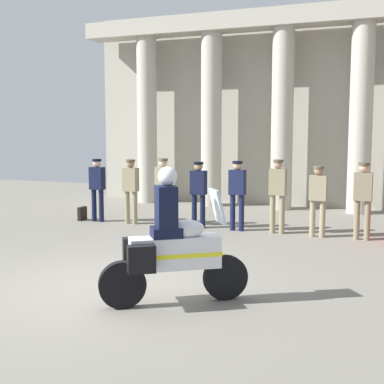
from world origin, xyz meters
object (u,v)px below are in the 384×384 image
(officer_in_row_2, at_px, (163,186))
(officer_in_row_5, at_px, (278,190))
(motorcycle_with_rider, at_px, (170,247))
(officer_in_row_4, at_px, (237,190))
(officer_in_row_0, at_px, (97,185))
(officer_in_row_7, at_px, (363,195))
(officer_in_row_6, at_px, (318,195))
(briefcase_on_ground, at_px, (82,214))
(officer_in_row_3, at_px, (198,189))
(officer_in_row_1, at_px, (131,186))

(officer_in_row_2, relative_size, officer_in_row_5, 0.99)
(officer_in_row_2, relative_size, motorcycle_with_rider, 0.90)
(officer_in_row_2, height_order, officer_in_row_5, officer_in_row_5)
(officer_in_row_4, distance_m, officer_in_row_5, 0.97)
(officer_in_row_5, bearing_deg, motorcycle_with_rider, 89.72)
(officer_in_row_0, bearing_deg, officer_in_row_7, -176.94)
(officer_in_row_6, distance_m, briefcase_on_ground, 6.26)
(officer_in_row_3, bearing_deg, officer_in_row_2, 4.00)
(officer_in_row_3, bearing_deg, officer_in_row_6, -178.73)
(officer_in_row_5, distance_m, motorcycle_with_rider, 5.57)
(officer_in_row_6, relative_size, motorcycle_with_rider, 0.85)
(officer_in_row_2, bearing_deg, officer_in_row_4, -176.59)
(officer_in_row_4, height_order, briefcase_on_ground, officer_in_row_4)
(officer_in_row_3, xyz_separation_m, motorcycle_with_rider, (1.65, -5.55, -0.17))
(officer_in_row_1, relative_size, briefcase_on_ground, 4.62)
(officer_in_row_3, relative_size, motorcycle_with_rider, 0.86)
(officer_in_row_5, relative_size, officer_in_row_6, 1.07)
(officer_in_row_7, bearing_deg, officer_in_row_0, 3.06)
(officer_in_row_0, bearing_deg, briefcase_on_ground, 0.84)
(officer_in_row_1, height_order, briefcase_on_ground, officer_in_row_1)
(officer_in_row_0, xyz_separation_m, officer_in_row_3, (2.82, 0.08, -0.01))
(officer_in_row_2, xyz_separation_m, officer_in_row_4, (1.93, 0.02, -0.02))
(officer_in_row_2, bearing_deg, officer_in_row_5, -176.62)
(officer_in_row_5, distance_m, officer_in_row_7, 1.89)
(officer_in_row_1, bearing_deg, officer_in_row_6, -177.09)
(officer_in_row_6, height_order, officer_in_row_7, officer_in_row_7)
(officer_in_row_3, bearing_deg, officer_in_row_7, -178.03)
(officer_in_row_1, height_order, motorcycle_with_rider, motorcycle_with_rider)
(officer_in_row_4, distance_m, officer_in_row_6, 1.91)
(officer_in_row_3, bearing_deg, officer_in_row_1, 5.52)
(officer_in_row_1, distance_m, officer_in_row_5, 3.79)
(officer_in_row_5, bearing_deg, officer_in_row_1, 4.26)
(officer_in_row_5, xyz_separation_m, officer_in_row_6, (0.93, -0.09, -0.07))
(officer_in_row_2, xyz_separation_m, motorcycle_with_rider, (2.59, -5.53, -0.21))
(officer_in_row_0, height_order, officer_in_row_3, officer_in_row_0)
(officer_in_row_7, distance_m, briefcase_on_ground, 7.21)
(officer_in_row_7, xyz_separation_m, motorcycle_with_rider, (-2.20, -5.48, -0.21))
(officer_in_row_5, distance_m, briefcase_on_ground, 5.34)
(briefcase_on_ground, bearing_deg, officer_in_row_1, -0.83)
(briefcase_on_ground, bearing_deg, officer_in_row_4, 0.79)
(officer_in_row_2, bearing_deg, motorcycle_with_rider, 118.04)
(officer_in_row_0, distance_m, briefcase_on_ground, 0.94)
(officer_in_row_3, height_order, officer_in_row_6, officer_in_row_3)
(officer_in_row_0, relative_size, officer_in_row_2, 0.97)
(officer_in_row_0, distance_m, officer_in_row_7, 6.67)
(officer_in_row_6, distance_m, officer_in_row_7, 0.96)
(officer_in_row_7, bearing_deg, officer_in_row_6, 4.10)
(officer_in_row_4, bearing_deg, officer_in_row_6, -179.55)
(officer_in_row_3, relative_size, officer_in_row_4, 0.98)
(officer_in_row_4, bearing_deg, briefcase_on_ground, 3.73)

